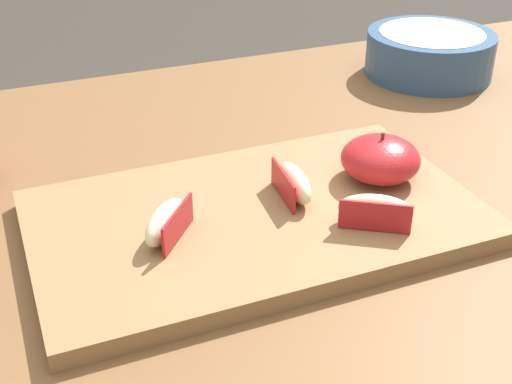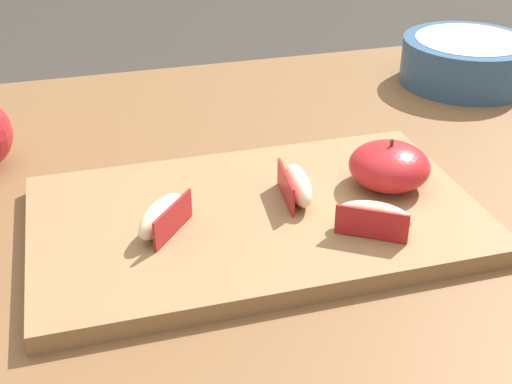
% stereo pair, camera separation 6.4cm
% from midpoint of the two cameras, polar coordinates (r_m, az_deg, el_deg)
% --- Properties ---
extents(dining_table, '(1.45, 0.77, 0.73)m').
position_cam_midpoint_polar(dining_table, '(0.80, 0.27, -5.13)').
color(dining_table, brown).
rests_on(dining_table, ground_plane).
extents(cutting_board, '(0.42, 0.25, 0.02)m').
position_cam_midpoint_polar(cutting_board, '(0.66, -2.80, -2.26)').
color(cutting_board, olive).
rests_on(cutting_board, dining_table).
extents(apple_half_skin_up, '(0.08, 0.08, 0.05)m').
position_cam_midpoint_polar(apple_half_skin_up, '(0.70, 7.71, 2.66)').
color(apple_half_skin_up, '#B21E23').
rests_on(apple_half_skin_up, cutting_board).
extents(apple_wedge_middle, '(0.06, 0.07, 0.03)m').
position_cam_midpoint_polar(apple_wedge_middle, '(0.62, -10.43, -2.56)').
color(apple_wedge_middle, beige).
rests_on(apple_wedge_middle, cutting_board).
extents(apple_wedge_right, '(0.03, 0.07, 0.03)m').
position_cam_midpoint_polar(apple_wedge_right, '(0.67, 0.42, 0.66)').
color(apple_wedge_right, beige).
rests_on(apple_wedge_right, cutting_board).
extents(apple_wedge_near_knife, '(0.07, 0.06, 0.03)m').
position_cam_midpoint_polar(apple_wedge_near_knife, '(0.63, 6.99, -1.60)').
color(apple_wedge_near_knife, beige).
rests_on(apple_wedge_near_knife, cutting_board).
extents(ceramic_fruit_bowl, '(0.18, 0.18, 0.06)m').
position_cam_midpoint_polar(ceramic_fruit_bowl, '(1.05, 12.45, 11.18)').
color(ceramic_fruit_bowl, '#2D517A').
rests_on(ceramic_fruit_bowl, dining_table).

